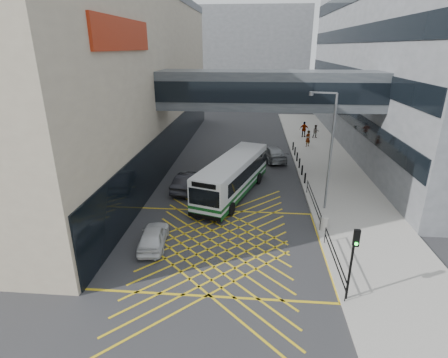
% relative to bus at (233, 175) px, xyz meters
% --- Properties ---
extents(ground, '(120.00, 120.00, 0.00)m').
position_rel_bus_xyz_m(ground, '(-0.41, -7.57, -1.56)').
color(ground, '#333335').
extents(building_whsmith, '(24.17, 42.00, 16.00)m').
position_rel_bus_xyz_m(building_whsmith, '(-18.40, 8.42, 6.44)').
color(building_whsmith, '#B9AA8F').
rests_on(building_whsmith, ground).
extents(building_far, '(28.00, 16.00, 18.00)m').
position_rel_bus_xyz_m(building_far, '(-2.41, 52.43, 7.44)').
color(building_far, slate).
rests_on(building_far, ground).
extents(skybridge, '(20.00, 4.10, 3.00)m').
position_rel_bus_xyz_m(skybridge, '(2.59, 4.43, 5.94)').
color(skybridge, '#41474C').
rests_on(skybridge, ground).
extents(pavement, '(6.00, 54.00, 0.16)m').
position_rel_bus_xyz_m(pavement, '(8.59, 7.43, -1.48)').
color(pavement, '#ACA79E').
rests_on(pavement, ground).
extents(box_junction, '(12.00, 9.00, 0.01)m').
position_rel_bus_xyz_m(box_junction, '(-0.41, -7.57, -1.55)').
color(box_junction, gold).
rests_on(box_junction, ground).
extents(bus, '(5.38, 10.60, 2.91)m').
position_rel_bus_xyz_m(bus, '(0.00, 0.00, 0.00)').
color(bus, silver).
rests_on(bus, ground).
extents(car_white, '(1.98, 4.06, 1.25)m').
position_rel_bus_xyz_m(car_white, '(-4.12, -7.97, -0.93)').
color(car_white, silver).
rests_on(car_white, ground).
extents(car_dark, '(2.62, 4.91, 1.46)m').
position_rel_bus_xyz_m(car_dark, '(-3.58, 0.50, -0.83)').
color(car_dark, black).
rests_on(car_dark, ground).
extents(car_silver, '(3.10, 5.15, 1.50)m').
position_rel_bus_xyz_m(car_silver, '(3.45, 9.09, -0.81)').
color(car_silver, gray).
rests_on(car_silver, ground).
extents(traffic_light, '(0.25, 0.42, 3.62)m').
position_rel_bus_xyz_m(traffic_light, '(5.83, -11.97, 0.96)').
color(traffic_light, black).
rests_on(traffic_light, pavement).
extents(street_lamp, '(1.81, 0.56, 7.99)m').
position_rel_bus_xyz_m(street_lamp, '(6.43, -2.25, 3.15)').
color(street_lamp, slate).
rests_on(street_lamp, pavement).
extents(litter_bin, '(0.51, 0.51, 0.88)m').
position_rel_bus_xyz_m(litter_bin, '(5.95, -5.46, -0.96)').
color(litter_bin, '#ADA89E').
rests_on(litter_bin, pavement).
extents(kerb_railings, '(0.05, 12.54, 1.00)m').
position_rel_bus_xyz_m(kerb_railings, '(5.74, -5.80, -0.68)').
color(kerb_railings, black).
rests_on(kerb_railings, pavement).
extents(bollards, '(0.14, 10.14, 0.90)m').
position_rel_bus_xyz_m(bollards, '(5.84, 7.43, -0.95)').
color(bollards, black).
rests_on(bollards, pavement).
extents(pedestrian_a, '(0.90, 0.86, 1.84)m').
position_rel_bus_xyz_m(pedestrian_a, '(7.61, 14.11, -0.48)').
color(pedestrian_a, gray).
rests_on(pedestrian_a, pavement).
extents(pedestrian_b, '(0.79, 0.47, 1.60)m').
position_rel_bus_xyz_m(pedestrian_b, '(9.16, 18.26, -0.60)').
color(pedestrian_b, gray).
rests_on(pedestrian_b, pavement).
extents(pedestrian_c, '(1.21, 0.69, 1.94)m').
position_rel_bus_xyz_m(pedestrian_c, '(7.76, 18.54, -0.43)').
color(pedestrian_c, gray).
rests_on(pedestrian_c, pavement).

